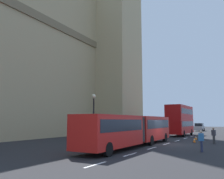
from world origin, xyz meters
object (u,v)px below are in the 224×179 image
at_px(articulated_bus, 132,128).
at_px(pedestrian_by_kerb, 214,135).
at_px(sedan_lead, 199,127).
at_px(traffic_cone_middle, 196,138).
at_px(double_decker_bus, 180,119).
at_px(street_lamp, 94,115).
at_px(traffic_cone_west, 194,140).
at_px(pedestrian_near_cones, 201,140).

relative_size(articulated_bus, pedestrian_by_kerb, 9.54).
height_order(sedan_lead, traffic_cone_middle, sedan_lead).
bearing_deg(double_decker_bus, street_lamp, 166.72).
xyz_separation_m(traffic_cone_west, pedestrian_near_cones, (-8.03, -2.02, 0.63)).
xyz_separation_m(articulated_bus, street_lamp, (0.06, 4.51, 1.31)).
height_order(traffic_cone_middle, pedestrian_near_cones, pedestrian_near_cones).
bearing_deg(pedestrian_by_kerb, pedestrian_near_cones, 179.35).
bearing_deg(articulated_bus, traffic_cone_west, -30.43).
relative_size(traffic_cone_west, pedestrian_by_kerb, 0.34).
relative_size(double_decker_bus, sedan_lead, 2.11).
relative_size(double_decker_bus, pedestrian_by_kerb, 5.49).
height_order(sedan_lead, pedestrian_by_kerb, sedan_lead).
relative_size(traffic_cone_middle, street_lamp, 0.11).
bearing_deg(street_lamp, traffic_cone_west, -50.45).
xyz_separation_m(double_decker_bus, street_lamp, (-19.09, 4.50, 0.35)).
bearing_deg(double_decker_bus, pedestrian_by_kerb, -152.32).
bearing_deg(street_lamp, sedan_lead, -6.24).
xyz_separation_m(sedan_lead, street_lamp, (-38.98, 4.26, 2.14)).
bearing_deg(double_decker_bus, sedan_lead, 0.70).
distance_m(articulated_bus, sedan_lead, 39.05).
distance_m(street_lamp, pedestrian_by_kerb, 13.07).
bearing_deg(traffic_cone_middle, double_decker_bus, 25.64).
relative_size(pedestrian_near_cones, pedestrian_by_kerb, 1.00).
distance_m(traffic_cone_middle, street_lamp, 14.20).
distance_m(articulated_bus, traffic_cone_west, 8.63).
bearing_deg(traffic_cone_west, traffic_cone_middle, 7.60).
bearing_deg(traffic_cone_middle, pedestrian_by_kerb, -148.81).
bearing_deg(traffic_cone_west, pedestrian_near_cones, -165.91).
xyz_separation_m(double_decker_bus, pedestrian_near_cones, (-19.84, -6.33, -1.80)).
relative_size(double_decker_bus, street_lamp, 1.76).
relative_size(articulated_bus, traffic_cone_middle, 27.81).
height_order(traffic_cone_middle, street_lamp, street_lamp).
bearing_deg(pedestrian_near_cones, articulated_bus, 83.70).
xyz_separation_m(traffic_cone_west, traffic_cone_middle, (3.91, 0.52, 0.00)).
distance_m(double_decker_bus, traffic_cone_middle, 9.09).
bearing_deg(double_decker_bus, articulated_bus, -179.99).
bearing_deg(sedan_lead, double_decker_bus, -179.30).
distance_m(articulated_bus, pedestrian_by_kerb, 9.46).
xyz_separation_m(articulated_bus, sedan_lead, (39.04, 0.25, -0.83)).
height_order(sedan_lead, pedestrian_near_cones, sedan_lead).
distance_m(articulated_bus, traffic_cone_middle, 11.96).
xyz_separation_m(sedan_lead, traffic_cone_west, (-31.70, -4.56, -0.63)).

